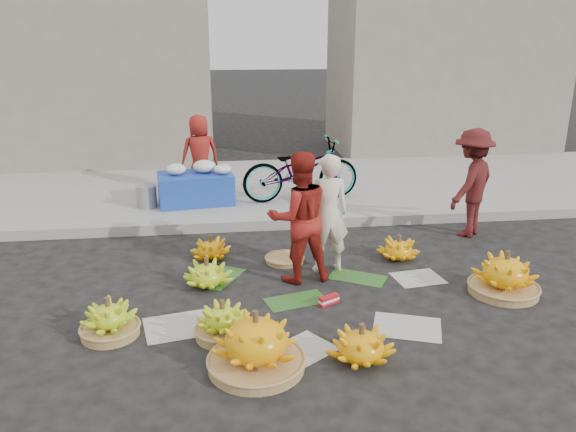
{
  "coord_description": "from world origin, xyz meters",
  "views": [
    {
      "loc": [
        -0.86,
        -5.6,
        2.74
      ],
      "look_at": [
        -0.09,
        0.6,
        0.7
      ],
      "focal_mm": 35.0,
      "sensor_mm": 36.0,
      "label": 1
    }
  ],
  "objects": [
    {
      "name": "building_left",
      "position": [
        -4.0,
        7.2,
        2.0
      ],
      "size": [
        6.0,
        3.0,
        4.0
      ],
      "primitive_type": "cube",
      "color": "gray",
      "rests_on": "sidewalk"
    },
    {
      "name": "vendor_cream",
      "position": [
        0.37,
        0.57,
        0.72
      ],
      "size": [
        0.55,
        0.39,
        1.44
      ],
      "primitive_type": "imported",
      "rotation": [
        0.0,
        0.0,
        3.22
      ],
      "color": "#F1E4CB",
      "rests_on": "ground"
    },
    {
      "name": "banana_leaves",
      "position": [
        -0.1,
        0.2,
        0.0
      ],
      "size": [
        2.0,
        1.0,
        0.0
      ],
      "primitive_type": null,
      "color": "#23571D",
      "rests_on": "ground"
    },
    {
      "name": "banana_bunch_7",
      "position": [
        -1.02,
        1.14,
        0.13
      ],
      "size": [
        0.55,
        0.55,
        0.3
      ],
      "rotation": [
        0.0,
        0.0,
        -0.19
      ],
      "color": "#FFB20C",
      "rests_on": "ground"
    },
    {
      "name": "banana_bunch_2",
      "position": [
        -0.61,
        -1.42,
        0.24
      ],
      "size": [
        0.83,
        0.83,
        0.54
      ],
      "rotation": [
        0.0,
        0.0,
        -0.07
      ],
      "color": "olive",
      "rests_on": "ground"
    },
    {
      "name": "banana_bunch_5",
      "position": [
        1.35,
        0.81,
        0.14
      ],
      "size": [
        0.56,
        0.56,
        0.32
      ],
      "rotation": [
        0.0,
        0.0,
        0.14
      ],
      "color": "#FFB20C",
      "rests_on": "ground"
    },
    {
      "name": "incense_stack",
      "position": [
        0.23,
        -0.33,
        0.05
      ],
      "size": [
        0.24,
        0.18,
        0.09
      ],
      "primitive_type": "cube",
      "rotation": [
        0.0,
        0.0,
        0.51
      ],
      "color": "red",
      "rests_on": "ground"
    },
    {
      "name": "flower_vendor",
      "position": [
        -1.19,
        3.88,
        0.79
      ],
      "size": [
        0.74,
        0.58,
        1.34
      ],
      "primitive_type": "imported",
      "rotation": [
        0.0,
        0.0,
        3.41
      ],
      "color": "#A72419",
      "rests_on": "sidewalk"
    },
    {
      "name": "ground",
      "position": [
        0.0,
        0.0,
        0.0
      ],
      "size": [
        80.0,
        80.0,
        0.0
      ],
      "primitive_type": "plane",
      "color": "black",
      "rests_on": "ground"
    },
    {
      "name": "grey_bucket",
      "position": [
        -2.02,
        3.08,
        0.3
      ],
      "size": [
        0.31,
        0.31,
        0.35
      ],
      "primitive_type": "cylinder",
      "color": "gray",
      "rests_on": "sidewalk"
    },
    {
      "name": "banana_bunch_6",
      "position": [
        -1.05,
        0.3,
        0.15
      ],
      "size": [
        0.62,
        0.62,
        0.34
      ],
      "rotation": [
        0.0,
        0.0,
        -0.16
      ],
      "color": "#93BB1A",
      "rests_on": "ground"
    },
    {
      "name": "banana_bunch_3",
      "position": [
        0.3,
        -1.41,
        0.15
      ],
      "size": [
        0.65,
        0.65,
        0.35
      ],
      "rotation": [
        0.0,
        0.0,
        0.18
      ],
      "color": "#FFB20C",
      "rests_on": "ground"
    },
    {
      "name": "man_striped",
      "position": [
        2.6,
        1.57,
        0.76
      ],
      "size": [
        1.11,
        1.08,
        1.52
      ],
      "primitive_type": "imported",
      "rotation": [
        0.0,
        0.0,
        3.88
      ],
      "color": "maroon",
      "rests_on": "ground"
    },
    {
      "name": "vendor_red",
      "position": [
        0.01,
        0.36,
        0.76
      ],
      "size": [
        0.82,
        0.69,
        1.52
      ],
      "primitive_type": "imported",
      "rotation": [
        0.0,
        0.0,
        3.31
      ],
      "color": "#A72419",
      "rests_on": "ground"
    },
    {
      "name": "newspaper_scatter",
      "position": [
        0.0,
        -0.8,
        0.0
      ],
      "size": [
        3.2,
        1.8,
        0.0
      ],
      "primitive_type": null,
      "color": "beige",
      "rests_on": "ground"
    },
    {
      "name": "sidewalk",
      "position": [
        0.0,
        4.3,
        0.06
      ],
      "size": [
        40.0,
        4.0,
        0.12
      ],
      "primitive_type": "cube",
      "color": "gray",
      "rests_on": "ground"
    },
    {
      "name": "curb",
      "position": [
        0.0,
        2.2,
        0.07
      ],
      "size": [
        40.0,
        0.25,
        0.15
      ],
      "primitive_type": "cube",
      "color": "gray",
      "rests_on": "ground"
    },
    {
      "name": "banana_bunch_1",
      "position": [
        -0.89,
        -0.86,
        0.16
      ],
      "size": [
        0.52,
        0.52,
        0.38
      ],
      "rotation": [
        0.0,
        0.0,
        0.11
      ],
      "color": "olive",
      "rests_on": "ground"
    },
    {
      "name": "flower_table",
      "position": [
        -1.25,
        3.23,
        0.4
      ],
      "size": [
        1.26,
        0.88,
        0.68
      ],
      "rotation": [
        0.0,
        0.0,
        0.14
      ],
      "color": "#193AA7",
      "rests_on": "sidewalk"
    },
    {
      "name": "building_right",
      "position": [
        4.5,
        7.7,
        2.5
      ],
      "size": [
        5.0,
        3.0,
        5.0
      ],
      "primitive_type": "cube",
      "color": "gray",
      "rests_on": "sidewalk"
    },
    {
      "name": "banana_bunch_4",
      "position": [
        2.2,
        -0.29,
        0.22
      ],
      "size": [
        0.83,
        0.83,
        0.5
      ],
      "rotation": [
        0.0,
        0.0,
        0.29
      ],
      "color": "olive",
      "rests_on": "ground"
    },
    {
      "name": "bicycle",
      "position": [
        0.44,
        3.2,
        0.63
      ],
      "size": [
        0.9,
        1.99,
        1.01
      ],
      "primitive_type": "imported",
      "rotation": [
        0.0,
        0.0,
        1.69
      ],
      "color": "gray",
      "rests_on": "sidewalk"
    },
    {
      "name": "basket_spare",
      "position": [
        -0.09,
        0.89,
        0.03
      ],
      "size": [
        0.58,
        0.58,
        0.06
      ],
      "primitive_type": "cylinder",
      "rotation": [
        0.0,
        0.0,
        -0.24
      ],
      "color": "olive",
      "rests_on": "ground"
    },
    {
      "name": "banana_bunch_0",
      "position": [
        -1.96,
        -0.7,
        0.16
      ],
      "size": [
        0.54,
        0.54,
        0.39
      ],
      "rotation": [
        0.0,
        0.0,
        -0.1
      ],
      "color": "olive",
      "rests_on": "ground"
    }
  ]
}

